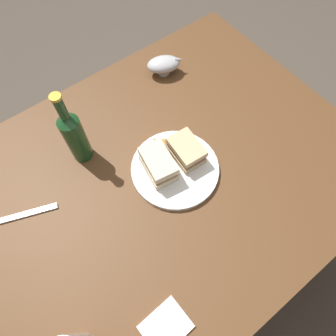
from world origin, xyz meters
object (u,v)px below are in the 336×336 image
Objects in this scene: gravy_boat at (164,64)px; fork at (25,214)px; napkin at (166,326)px; plate at (175,169)px; sandwich_half_right at (157,165)px; cider_bottle at (74,135)px; sandwich_half_left at (186,150)px.

gravy_boat is 0.77× the size of fork.
napkin is (0.49, 0.66, -0.04)m from gravy_boat.
fork is at bearing -18.71° from plate.
gravy_boat is at bearing -129.53° from sandwich_half_right.
cider_bottle reaches higher than napkin.
plate is at bearing 57.97° from gravy_boat.
gravy_boat is at bearing -163.31° from cider_bottle.
sandwich_half_left reaches higher than fork.
sandwich_half_left reaches higher than plate.
gravy_boat is (-0.26, -0.32, -0.01)m from sandwich_half_right.
fork is at bearing 17.84° from cider_bottle.
sandwich_half_right reaches higher than plate.
cider_bottle is at bearing 38.11° from fork.
gravy_boat is 0.83m from napkin.
napkin is at bearing -52.11° from fork.
cider_bottle is at bearing 16.69° from gravy_boat.
fork is (0.64, 0.20, -0.04)m from gravy_boat.
cider_bottle reaches higher than sandwich_half_right.
gravy_boat reaches higher than plate.
napkin is (0.08, 0.54, -0.10)m from cider_bottle.
gravy_boat is (-0.21, -0.34, 0.03)m from plate.
cider_bottle is at bearing -48.36° from plate.
sandwich_half_left is 0.10m from sandwich_half_right.
sandwich_half_right reaches higher than fork.
gravy_boat is at bearing 37.38° from fork.
plate is 2.08× the size of sandwich_half_right.
napkin is 0.61× the size of fork.
cider_bottle reaches higher than gravy_boat.
sandwich_half_right is (0.10, -0.01, 0.00)m from sandwich_half_left.
cider_bottle is (0.41, 0.12, 0.07)m from gravy_boat.
sandwich_half_right reaches higher than gravy_boat.
plate is 1.48× the size of fork.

